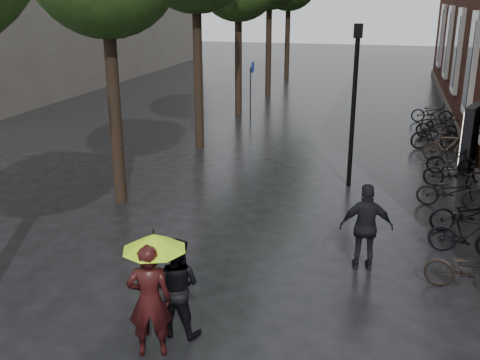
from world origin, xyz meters
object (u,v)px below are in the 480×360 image
(lamp_post, at_px, (354,91))
(ad_lightbox, at_px, (471,138))
(person_black, at_px, (176,287))
(pedestrian_walking, at_px, (366,227))
(parked_bicycles, at_px, (448,160))
(person_burgundy, at_px, (149,301))

(lamp_post, bearing_deg, ad_lightbox, 35.95)
(person_black, bearing_deg, ad_lightbox, -116.28)
(pedestrian_walking, bearing_deg, ad_lightbox, -119.05)
(pedestrian_walking, distance_m, parked_bicycles, 7.40)
(parked_bicycles, distance_m, lamp_post, 4.12)
(parked_bicycles, bearing_deg, lamp_post, -146.65)
(pedestrian_walking, relative_size, ad_lightbox, 0.86)
(pedestrian_walking, xyz_separation_m, parked_bicycles, (2.13, 7.07, -0.44))
(parked_bicycles, xyz_separation_m, ad_lightbox, (0.68, 0.68, 0.59))
(ad_lightbox, bearing_deg, person_black, -98.45)
(person_black, relative_size, ad_lightbox, 0.80)
(person_black, bearing_deg, person_burgundy, 74.99)
(parked_bicycles, xyz_separation_m, lamp_post, (-2.85, -1.87, 2.32))
(pedestrian_walking, height_order, ad_lightbox, ad_lightbox)
(person_burgundy, bearing_deg, parked_bicycles, -133.99)
(ad_lightbox, relative_size, lamp_post, 0.46)
(person_burgundy, distance_m, person_black, 0.66)
(person_burgundy, xyz_separation_m, ad_lightbox, (5.83, 11.54, 0.13))
(person_black, distance_m, lamp_post, 8.83)
(person_burgundy, relative_size, lamp_post, 0.40)
(parked_bicycles, distance_m, ad_lightbox, 1.13)
(pedestrian_walking, bearing_deg, parked_bicycles, -115.91)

